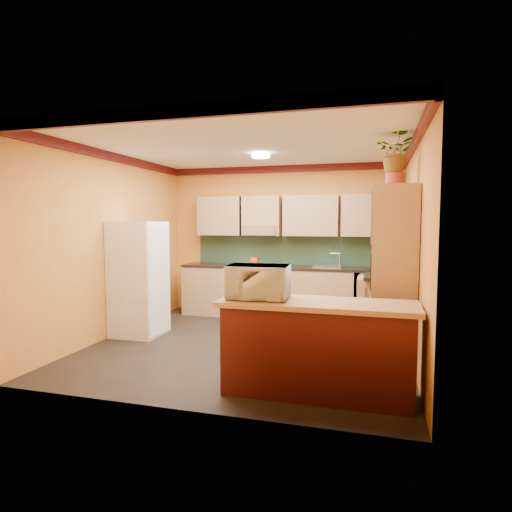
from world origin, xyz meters
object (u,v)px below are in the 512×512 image
at_px(base_cabinets_back, 283,293).
at_px(microwave, 258,282).
at_px(breakfast_bar, 316,351).
at_px(stove, 249,291).
at_px(pantry, 393,278).
at_px(fridge, 139,279).

height_order(base_cabinets_back, microwave, microwave).
bearing_deg(base_cabinets_back, breakfast_bar, -72.38).
bearing_deg(breakfast_bar, base_cabinets_back, 107.62).
bearing_deg(microwave, base_cabinets_back, 93.98).
bearing_deg(stove, pantry, -41.83).
bearing_deg(pantry, microwave, -140.60).
xyz_separation_m(pantry, microwave, (-1.33, -1.09, 0.05)).
bearing_deg(base_cabinets_back, stove, -180.00).
xyz_separation_m(stove, breakfast_bar, (1.65, -3.22, -0.02)).
distance_m(fridge, pantry, 3.63).
distance_m(stove, pantry, 3.25).
height_order(fridge, breakfast_bar, fridge).
distance_m(fridge, microwave, 2.74).
bearing_deg(base_cabinets_back, pantry, -50.50).
xyz_separation_m(fridge, microwave, (2.27, -1.51, 0.25)).
bearing_deg(microwave, pantry, 35.74).
bearing_deg(breakfast_bar, microwave, 180.00).
distance_m(base_cabinets_back, pantry, 2.83).
xyz_separation_m(stove, fridge, (-1.22, -1.71, 0.39)).
distance_m(fridge, breakfast_bar, 3.27).
relative_size(stove, fridge, 0.54).
bearing_deg(pantry, breakfast_bar, -124.01).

